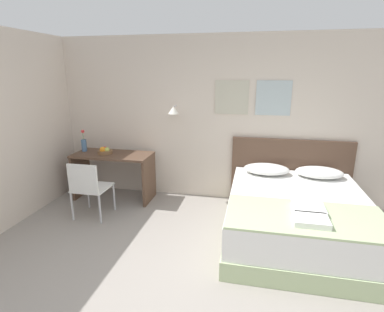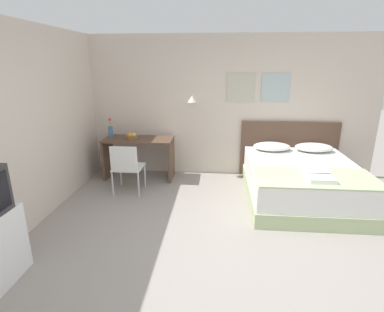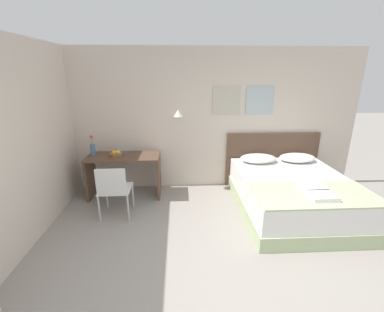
{
  "view_description": "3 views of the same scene",
  "coord_description": "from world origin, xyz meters",
  "px_view_note": "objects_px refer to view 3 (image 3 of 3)",
  "views": [
    {
      "loc": [
        0.73,
        -2.13,
        2.08
      ],
      "look_at": [
        0.0,
        1.29,
        1.1
      ],
      "focal_mm": 28.0,
      "sensor_mm": 36.0,
      "label": 1
    },
    {
      "loc": [
        -0.07,
        -3.1,
        2.13
      ],
      "look_at": [
        -0.44,
        1.22,
        0.78
      ],
      "focal_mm": 28.0,
      "sensor_mm": 36.0,
      "label": 2
    },
    {
      "loc": [
        -0.54,
        -2.18,
        2.2
      ],
      "look_at": [
        -0.35,
        1.57,
        0.98
      ],
      "focal_mm": 24.0,
      "sensor_mm": 36.0,
      "label": 3
    }
  ],
  "objects_px": {
    "desk_chair": "(114,188)",
    "headboard": "(272,159)",
    "throw_blanket": "(314,194)",
    "pillow_left": "(258,158)",
    "bed": "(293,195)",
    "folded_towel_mid_bed": "(322,196)",
    "desk": "(124,168)",
    "folded_towel_near_foot": "(313,187)",
    "fruit_bowl": "(116,154)",
    "flower_vase": "(93,148)",
    "pillow_right": "(297,158)"
  },
  "relations": [
    {
      "from": "bed",
      "to": "headboard",
      "type": "relative_size",
      "value": 1.14
    },
    {
      "from": "pillow_left",
      "to": "desk",
      "type": "height_order",
      "value": "desk"
    },
    {
      "from": "folded_towel_near_foot",
      "to": "flower_vase",
      "type": "bearing_deg",
      "value": 160.18
    },
    {
      "from": "folded_towel_mid_bed",
      "to": "desk_chair",
      "type": "distance_m",
      "value": 2.98
    },
    {
      "from": "throw_blanket",
      "to": "desk_chair",
      "type": "xyz_separation_m",
      "value": [
        -2.87,
        0.56,
        -0.09
      ]
    },
    {
      "from": "flower_vase",
      "to": "folded_towel_mid_bed",
      "type": "bearing_deg",
      "value": -24.15
    },
    {
      "from": "bed",
      "to": "pillow_left",
      "type": "xyz_separation_m",
      "value": [
        -0.38,
        0.78,
        0.37
      ]
    },
    {
      "from": "fruit_bowl",
      "to": "folded_towel_mid_bed",
      "type": "bearing_deg",
      "value": -25.89
    },
    {
      "from": "bed",
      "to": "throw_blanket",
      "type": "height_order",
      "value": "throw_blanket"
    },
    {
      "from": "desk_chair",
      "to": "headboard",
      "type": "bearing_deg",
      "value": 21.42
    },
    {
      "from": "folded_towel_near_foot",
      "to": "fruit_bowl",
      "type": "height_order",
      "value": "fruit_bowl"
    },
    {
      "from": "flower_vase",
      "to": "pillow_left",
      "type": "bearing_deg",
      "value": -0.03
    },
    {
      "from": "throw_blanket",
      "to": "headboard",
      "type": "bearing_deg",
      "value": 90.0
    },
    {
      "from": "folded_towel_mid_bed",
      "to": "desk",
      "type": "height_order",
      "value": "desk"
    },
    {
      "from": "folded_towel_near_foot",
      "to": "desk",
      "type": "distance_m",
      "value": 3.14
    },
    {
      "from": "desk_chair",
      "to": "throw_blanket",
      "type": "bearing_deg",
      "value": -10.93
    },
    {
      "from": "folded_towel_near_foot",
      "to": "folded_towel_mid_bed",
      "type": "distance_m",
      "value": 0.29
    },
    {
      "from": "bed",
      "to": "fruit_bowl",
      "type": "distance_m",
      "value": 3.11
    },
    {
      "from": "folded_towel_mid_bed",
      "to": "fruit_bowl",
      "type": "relative_size",
      "value": 1.44
    },
    {
      "from": "folded_towel_near_foot",
      "to": "pillow_left",
      "type": "bearing_deg",
      "value": 108.62
    },
    {
      "from": "desk",
      "to": "folded_towel_near_foot",
      "type": "bearing_deg",
      "value": -22.22
    },
    {
      "from": "desk_chair",
      "to": "flower_vase",
      "type": "bearing_deg",
      "value": 122.45
    },
    {
      "from": "bed",
      "to": "pillow_left",
      "type": "bearing_deg",
      "value": 115.74
    },
    {
      "from": "pillow_right",
      "to": "flower_vase",
      "type": "xyz_separation_m",
      "value": [
        -3.78,
        0.0,
        0.24
      ]
    },
    {
      "from": "folded_towel_near_foot",
      "to": "flower_vase",
      "type": "relative_size",
      "value": 0.95
    },
    {
      "from": "folded_towel_near_foot",
      "to": "desk_chair",
      "type": "height_order",
      "value": "desk_chair"
    },
    {
      "from": "desk",
      "to": "desk_chair",
      "type": "xyz_separation_m",
      "value": [
        -0.01,
        -0.78,
        -0.04
      ]
    },
    {
      "from": "pillow_left",
      "to": "flower_vase",
      "type": "bearing_deg",
      "value": 179.97
    },
    {
      "from": "folded_towel_mid_bed",
      "to": "desk",
      "type": "distance_m",
      "value": 3.24
    },
    {
      "from": "bed",
      "to": "folded_towel_near_foot",
      "type": "height_order",
      "value": "folded_towel_near_foot"
    },
    {
      "from": "pillow_left",
      "to": "desk_chair",
      "type": "distance_m",
      "value": 2.64
    },
    {
      "from": "folded_towel_mid_bed",
      "to": "desk",
      "type": "relative_size",
      "value": 0.27
    },
    {
      "from": "pillow_left",
      "to": "folded_towel_mid_bed",
      "type": "height_order",
      "value": "pillow_left"
    },
    {
      "from": "throw_blanket",
      "to": "folded_towel_near_foot",
      "type": "relative_size",
      "value": 4.77
    },
    {
      "from": "desk",
      "to": "flower_vase",
      "type": "bearing_deg",
      "value": 174.08
    },
    {
      "from": "headboard",
      "to": "flower_vase",
      "type": "relative_size",
      "value": 4.97
    },
    {
      "from": "headboard",
      "to": "fruit_bowl",
      "type": "xyz_separation_m",
      "value": [
        -2.98,
        -0.37,
        0.29
      ]
    },
    {
      "from": "pillow_left",
      "to": "throw_blanket",
      "type": "distance_m",
      "value": 1.44
    },
    {
      "from": "pillow_right",
      "to": "desk_chair",
      "type": "bearing_deg",
      "value": -165.64
    },
    {
      "from": "pillow_left",
      "to": "pillow_right",
      "type": "bearing_deg",
      "value": 0.0
    },
    {
      "from": "headboard",
      "to": "pillow_right",
      "type": "distance_m",
      "value": 0.49
    },
    {
      "from": "folded_towel_near_foot",
      "to": "desk",
      "type": "bearing_deg",
      "value": 157.78
    },
    {
      "from": "folded_towel_mid_bed",
      "to": "pillow_right",
      "type": "bearing_deg",
      "value": 76.92
    },
    {
      "from": "folded_towel_mid_bed",
      "to": "bed",
      "type": "bearing_deg",
      "value": 91.5
    },
    {
      "from": "fruit_bowl",
      "to": "folded_towel_near_foot",
      "type": "bearing_deg",
      "value": -21.05
    },
    {
      "from": "pillow_right",
      "to": "desk",
      "type": "bearing_deg",
      "value": -179.03
    },
    {
      "from": "headboard",
      "to": "pillow_left",
      "type": "height_order",
      "value": "headboard"
    },
    {
      "from": "bed",
      "to": "folded_towel_mid_bed",
      "type": "bearing_deg",
      "value": -88.5
    },
    {
      "from": "bed",
      "to": "folded_towel_mid_bed",
      "type": "height_order",
      "value": "folded_towel_mid_bed"
    },
    {
      "from": "desk_chair",
      "to": "flower_vase",
      "type": "relative_size",
      "value": 2.34
    }
  ]
}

